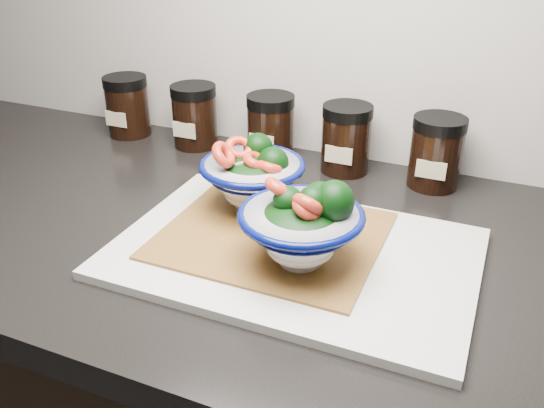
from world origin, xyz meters
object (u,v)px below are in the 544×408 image
at_px(bowl_left, 253,175).
at_px(spice_jar_d, 346,139).
at_px(bowl_right, 303,226).
at_px(cutting_board, 294,253).
at_px(spice_jar_b, 195,116).
at_px(spice_jar_c, 271,127).
at_px(spice_jar_e, 436,152).
at_px(spice_jar_a, 127,106).

relative_size(bowl_left, spice_jar_d, 1.31).
bearing_deg(bowl_right, cutting_board, 127.51).
relative_size(spice_jar_b, spice_jar_c, 1.00).
bearing_deg(spice_jar_b, spice_jar_e, 0.00).
distance_m(spice_jar_a, spice_jar_c, 0.30).
distance_m(spice_jar_b, spice_jar_d, 0.28).
bearing_deg(bowl_right, bowl_left, 136.42).
xyz_separation_m(bowl_right, spice_jar_b, (-0.32, 0.31, -0.01)).
distance_m(bowl_left, spice_jar_c, 0.21).
distance_m(spice_jar_b, spice_jar_c, 0.15).
distance_m(cutting_board, spice_jar_a, 0.53).
distance_m(spice_jar_a, spice_jar_b, 0.15).
distance_m(bowl_left, spice_jar_d, 0.21).
bearing_deg(bowl_left, cutting_board, -41.18).
distance_m(cutting_board, spice_jar_c, 0.32).
bearing_deg(spice_jar_c, spice_jar_d, 0.00).
height_order(cutting_board, spice_jar_a, spice_jar_a).
height_order(bowl_right, spice_jar_b, bowl_right).
xyz_separation_m(cutting_board, spice_jar_b, (-0.30, 0.28, 0.05)).
xyz_separation_m(cutting_board, spice_jar_a, (-0.45, 0.28, 0.05)).
bearing_deg(spice_jar_d, spice_jar_c, 180.00).
bearing_deg(spice_jar_b, spice_jar_a, 180.00).
xyz_separation_m(bowl_right, spice_jar_d, (-0.04, 0.31, -0.01)).
relative_size(spice_jar_a, spice_jar_d, 1.00).
height_order(spice_jar_a, spice_jar_e, same).
height_order(bowl_right, spice_jar_c, bowl_right).
xyz_separation_m(bowl_left, spice_jar_e, (0.22, 0.20, -0.01)).
relative_size(spice_jar_b, spice_jar_e, 1.00).
relative_size(bowl_left, spice_jar_e, 1.31).
bearing_deg(spice_jar_d, bowl_left, -110.61).
bearing_deg(bowl_left, spice_jar_e, 42.22).
bearing_deg(spice_jar_a, spice_jar_e, 0.00).
bearing_deg(cutting_board, bowl_right, -52.49).
height_order(cutting_board, bowl_left, bowl_left).
bearing_deg(bowl_right, spice_jar_b, 136.36).
distance_m(cutting_board, spice_jar_e, 0.31).
height_order(bowl_left, spice_jar_a, bowl_left).
relative_size(spice_jar_d, spice_jar_e, 1.00).
xyz_separation_m(bowl_left, bowl_right, (0.11, -0.11, 0.00)).
height_order(spice_jar_a, spice_jar_c, same).
distance_m(spice_jar_a, spice_jar_d, 0.43).
height_order(cutting_board, spice_jar_d, spice_jar_d).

